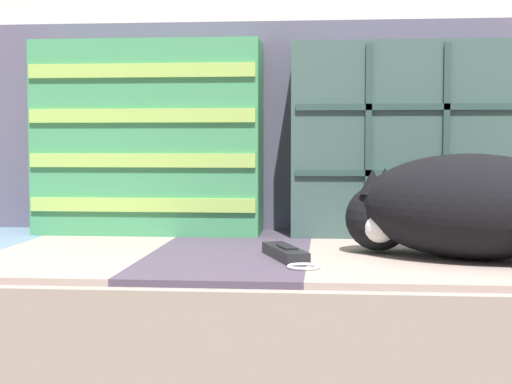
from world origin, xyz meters
name	(u,v)px	position (x,y,z in m)	size (l,w,h in m)	color
couch	(237,367)	(0.00, 0.16, 0.21)	(1.94, 0.78, 0.43)	#3D3838
sofa_backrest	(253,127)	(0.00, 0.48, 0.65)	(1.90, 0.14, 0.43)	#514C60
throw_pillow_quilted	(404,140)	(0.31, 0.33, 0.62)	(0.43, 0.14, 0.37)	#38514C
throw_pillow_striped	(149,138)	(-0.20, 0.33, 0.62)	(0.45, 0.14, 0.38)	#3D8956
sleeping_cat	(459,208)	(0.37, 0.04, 0.51)	(0.41, 0.33, 0.17)	black
game_remote_near	(286,254)	(0.10, 0.00, 0.44)	(0.10, 0.20, 0.02)	black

